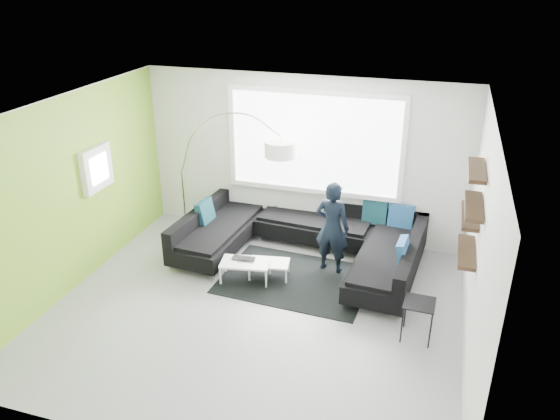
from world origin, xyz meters
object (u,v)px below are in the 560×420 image
object	(u,v)px
coffee_table	(257,269)
sectional_sofa	(300,241)
person	(332,227)
side_table	(418,320)
laptop	(243,260)
arc_lamp	(181,171)

from	to	relation	value
coffee_table	sectional_sofa	bearing A→B (deg)	47.37
coffee_table	person	bearing A→B (deg)	20.54
side_table	person	size ratio (longest dim) A/B	0.36
coffee_table	laptop	size ratio (longest dim) A/B	2.55
arc_lamp	side_table	xyz separation A→B (m)	(4.19, -1.91, -0.88)
side_table	laptop	distance (m)	2.72
laptop	sectional_sofa	bearing A→B (deg)	45.71
coffee_table	arc_lamp	bearing A→B (deg)	137.44
side_table	sectional_sofa	bearing A→B (deg)	142.55
coffee_table	arc_lamp	size ratio (longest dim) A/B	0.41
arc_lamp	laptop	distance (m)	2.14
coffee_table	laptop	xyz separation A→B (m)	(-0.21, -0.07, 0.17)
side_table	person	xyz separation A→B (m)	(-1.41, 1.34, 0.47)
sectional_sofa	coffee_table	bearing A→B (deg)	-118.60
sectional_sofa	arc_lamp	distance (m)	2.41
side_table	laptop	world-z (taller)	side_table
laptop	coffee_table	bearing A→B (deg)	15.76
sectional_sofa	coffee_table	distance (m)	0.89
person	laptop	bearing A→B (deg)	37.75
person	sectional_sofa	bearing A→B (deg)	-6.07
laptop	side_table	bearing A→B (deg)	-18.63
side_table	coffee_table	bearing A→B (deg)	162.60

